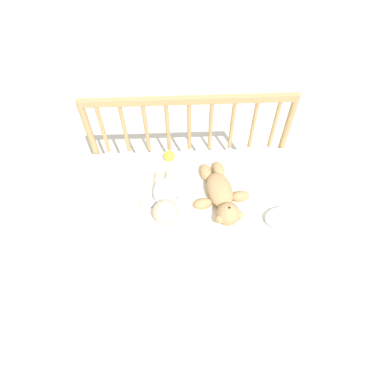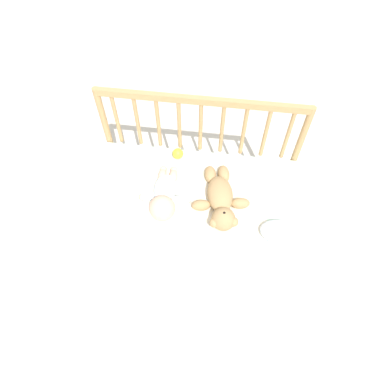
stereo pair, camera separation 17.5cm
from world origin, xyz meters
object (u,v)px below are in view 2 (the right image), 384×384
(toy_ball, at_px, (178,154))
(small_pillow, at_px, (281,232))
(baby, at_px, (164,196))
(teddy_bear, at_px, (221,200))

(toy_ball, relative_size, small_pillow, 0.30)
(baby, bearing_deg, toy_ball, 86.13)
(teddy_bear, relative_size, baby, 1.14)
(baby, distance_m, toy_ball, 0.31)
(toy_ball, xyz_separation_m, small_pillow, (0.57, -0.43, -0.00))
(toy_ball, distance_m, small_pillow, 0.72)
(teddy_bear, height_order, toy_ball, teddy_bear)
(teddy_bear, relative_size, toy_ball, 6.71)
(baby, xyz_separation_m, small_pillow, (0.59, -0.12, -0.02))
(baby, height_order, toy_ball, baby)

